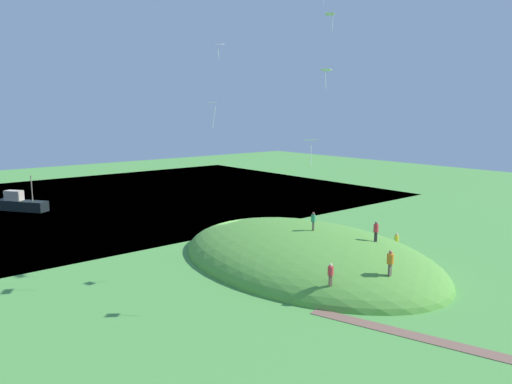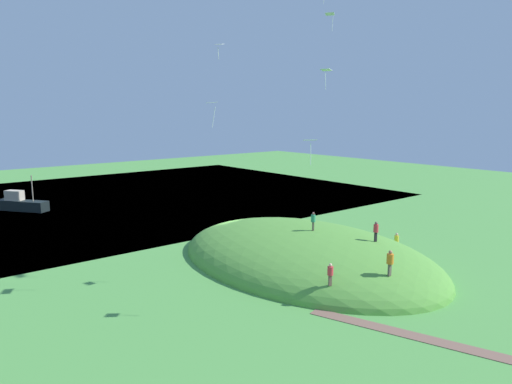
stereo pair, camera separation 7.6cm
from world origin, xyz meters
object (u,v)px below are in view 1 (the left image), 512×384
(person_watching_kites, at_px, (313,219))
(person_near_shore, at_px, (390,260))
(person_walking_path, at_px, (331,272))
(kite_3, at_px, (310,142))
(person_on_hilltop, at_px, (396,240))
(kite_8, at_px, (219,45))
(boat_on_lake, at_px, (20,204))
(person_with_child, at_px, (376,229))
(kite_7, at_px, (326,71))
(kite_1, at_px, (212,104))
(kite_2, at_px, (330,15))

(person_watching_kites, relative_size, person_near_shore, 0.87)
(person_watching_kites, height_order, person_near_shore, person_watching_kites)
(person_walking_path, height_order, kite_3, kite_3)
(person_on_hilltop, distance_m, kite_8, 23.90)
(boat_on_lake, bearing_deg, person_with_child, 164.29)
(kite_8, bearing_deg, person_walking_path, -5.65)
(person_walking_path, height_order, person_on_hilltop, person_walking_path)
(kite_7, height_order, kite_8, kite_8)
(person_watching_kites, bearing_deg, kite_1, 117.65)
(boat_on_lake, xyz_separation_m, kite_1, (40.27, 3.15, 12.57))
(person_near_shore, distance_m, kite_8, 22.93)
(kite_3, distance_m, kite_8, 16.84)
(person_near_shore, bearing_deg, kite_2, 65.77)
(person_on_hilltop, relative_size, kite_8, 1.35)
(person_watching_kites, xyz_separation_m, person_near_shore, (9.00, -1.87, -1.02))
(kite_2, bearing_deg, person_with_child, -0.97)
(kite_3, bearing_deg, person_on_hilltop, 105.42)
(boat_on_lake, xyz_separation_m, person_walking_path, (47.38, 7.66, 1.44))
(person_watching_kites, xyz_separation_m, kite_3, (7.03, -7.91, 7.20))
(boat_on_lake, height_order, kite_8, kite_8)
(boat_on_lake, distance_m, kite_7, 47.69)
(kite_7, bearing_deg, kite_2, 130.26)
(person_walking_path, height_order, person_with_child, person_with_child)
(kite_1, distance_m, kite_7, 8.52)
(kite_1, height_order, kite_8, kite_8)
(person_with_child, distance_m, kite_2, 18.16)
(kite_1, bearing_deg, person_with_child, 68.56)
(person_near_shore, relative_size, kite_8, 1.37)
(person_watching_kites, bearing_deg, kite_2, -41.81)
(kite_2, bearing_deg, kite_7, -49.74)
(person_watching_kites, relative_size, kite_3, 1.01)
(person_with_child, distance_m, kite_7, 13.29)
(person_watching_kites, bearing_deg, boat_on_lake, 46.93)
(kite_7, bearing_deg, person_walking_path, -39.87)
(person_on_hilltop, bearing_deg, person_walking_path, -81.17)
(person_walking_path, relative_size, kite_2, 1.04)
(person_near_shore, distance_m, person_walking_path, 4.30)
(boat_on_lake, height_order, person_near_shore, boat_on_lake)
(person_watching_kites, distance_m, person_walking_path, 9.01)
(boat_on_lake, bearing_deg, kite_7, 158.50)
(person_watching_kites, xyz_separation_m, kite_8, (-7.59, -4.14, 14.64))
(kite_7, bearing_deg, kite_8, -173.35)
(person_watching_kites, height_order, kite_2, kite_2)
(person_on_hilltop, bearing_deg, kite_3, -83.05)
(person_near_shore, xyz_separation_m, person_walking_path, (-2.10, -3.70, -0.58))
(person_walking_path, xyz_separation_m, kite_3, (0.13, -2.33, 8.80))
(kite_2, distance_m, kite_3, 16.27)
(person_walking_path, distance_m, person_with_child, 8.34)
(person_walking_path, bearing_deg, person_with_child, -147.46)
(person_near_shore, distance_m, person_with_child, 6.08)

